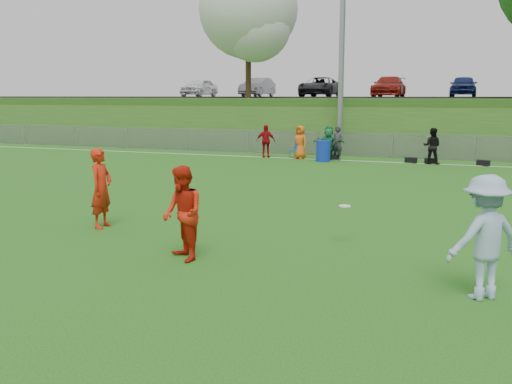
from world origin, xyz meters
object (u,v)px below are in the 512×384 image
at_px(recycling_bin, 323,151).
at_px(player_blue, 485,237).
at_px(frisbee, 345,206).
at_px(player_red_left, 101,188).
at_px(player_red_center, 183,214).

bearing_deg(recycling_bin, player_blue, -68.34).
relative_size(frisbee, recycling_bin, 0.25).
height_order(player_red_left, frisbee, player_red_left).
bearing_deg(recycling_bin, player_red_center, -84.80).
relative_size(player_red_center, frisbee, 7.30).
bearing_deg(player_blue, recycling_bin, -107.34).
distance_m(player_red_left, player_blue, 8.85).
xyz_separation_m(player_red_left, recycling_bin, (1.59, 15.68, -0.45)).
bearing_deg(player_red_center, player_blue, 39.55).
bearing_deg(player_red_center, player_red_left, -167.82).
distance_m(player_blue, recycling_bin, 19.06).
xyz_separation_m(player_blue, frisbee, (-2.75, 2.51, -0.15)).
height_order(player_red_left, player_red_center, player_red_left).
relative_size(player_red_center, player_blue, 0.94).
xyz_separation_m(player_red_left, player_red_center, (3.18, -1.81, -0.04)).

